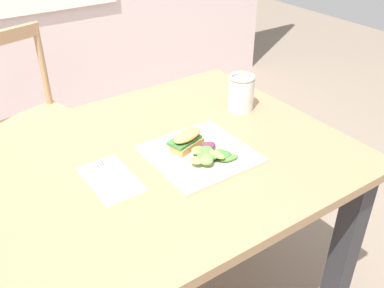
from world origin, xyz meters
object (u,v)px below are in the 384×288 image
at_px(plate_lunch, 200,154).
at_px(mason_jar_iced_tea, 241,94).
at_px(dining_table, 158,191).
at_px(chair_wooden_far, 36,124).
at_px(sandwich_half_front, 186,140).
at_px(fork_on_napkin, 108,175).

relative_size(plate_lunch, mason_jar_iced_tea, 2.25).
relative_size(dining_table, chair_wooden_far, 1.31).
bearing_deg(sandwich_half_front, chair_wooden_far, 101.71).
relative_size(dining_table, sandwich_half_front, 9.75).
bearing_deg(mason_jar_iced_tea, fork_on_napkin, -168.99).
bearing_deg(dining_table, sandwich_half_front, -16.95).
relative_size(chair_wooden_far, mason_jar_iced_tea, 6.82).
relative_size(chair_wooden_far, plate_lunch, 3.03).
xyz_separation_m(chair_wooden_far, mason_jar_iced_tea, (0.52, -0.86, 0.35)).
distance_m(chair_wooden_far, fork_on_napkin, 1.01).
xyz_separation_m(plate_lunch, fork_on_napkin, (-0.27, 0.06, 0.00)).
bearing_deg(dining_table, mason_jar_iced_tea, 13.30).
bearing_deg(fork_on_napkin, dining_table, 5.04).
bearing_deg(sandwich_half_front, dining_table, 163.05).
relative_size(chair_wooden_far, sandwich_half_front, 7.45).
height_order(chair_wooden_far, fork_on_napkin, chair_wooden_far).
height_order(plate_lunch, sandwich_half_front, sandwich_half_front).
bearing_deg(mason_jar_iced_tea, sandwich_half_front, -158.71).
relative_size(sandwich_half_front, fork_on_napkin, 0.63).
relative_size(plate_lunch, sandwich_half_front, 2.46).
distance_m(dining_table, mason_jar_iced_tea, 0.46).
height_order(dining_table, fork_on_napkin, fork_on_napkin).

